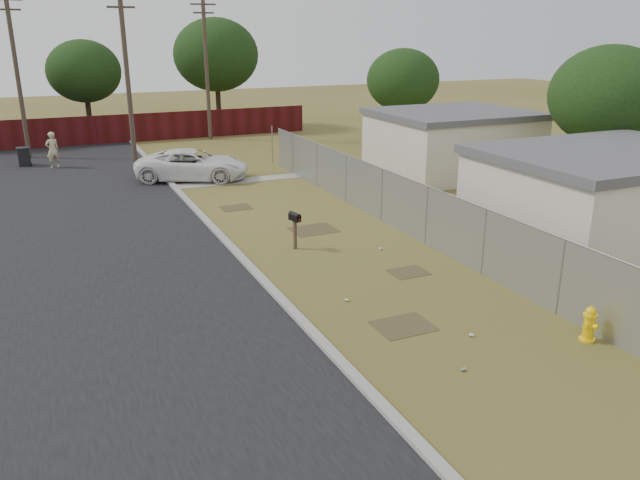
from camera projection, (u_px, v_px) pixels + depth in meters
name	position (u px, v px, depth m)	size (l,w,h in m)	color
ground	(342.00, 257.00, 19.81)	(120.00, 120.00, 0.00)	olive
street	(95.00, 216.00, 24.15)	(15.10, 60.00, 0.12)	black
chainlink_fence	(410.00, 214.00, 21.65)	(0.10, 27.06, 2.02)	gray
privacy_fence	(80.00, 131.00, 38.82)	(30.00, 0.12, 1.80)	#450E12
utility_poles	(122.00, 71.00, 34.77)	(12.60, 8.24, 9.00)	#4B3C32
houses	(520.00, 165.00, 25.78)	(9.30, 17.24, 3.10)	silver
horizon_trees	(190.00, 68.00, 39.04)	(33.32, 31.94, 7.78)	#352418
fire_hydrant	(589.00, 324.00, 14.33)	(0.44, 0.44, 0.89)	yellow
mailbox	(295.00, 220.00, 20.25)	(0.29, 0.54, 1.24)	brown
pickup_truck	(192.00, 165.00, 29.89)	(2.43, 5.27, 1.46)	white
pedestrian	(53.00, 150.00, 32.46)	(0.69, 0.45, 1.89)	#BFB38C
trash_bin	(24.00, 156.00, 33.02)	(0.68, 0.71, 0.99)	black
scattered_litter	(409.00, 306.00, 16.20)	(2.95, 7.52, 0.07)	silver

